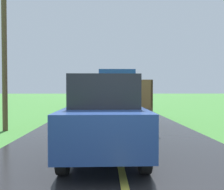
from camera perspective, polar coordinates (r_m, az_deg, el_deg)
name	(u,v)px	position (r m, az deg, el deg)	size (l,w,h in m)	color
banana_truck_near	(117,94)	(11.69, 1.45, 0.35)	(2.38, 5.82, 2.80)	#2D2D30
banana_truck_far	(108,92)	(23.14, -1.17, 0.83)	(2.38, 5.81, 2.80)	#2D2D30
utility_pole_roadside	(4,47)	(9.77, -27.37, 11.48)	(1.93, 0.20, 6.29)	brown
following_car	(104,114)	(5.21, -2.09, -5.32)	(1.74, 4.10, 1.92)	navy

